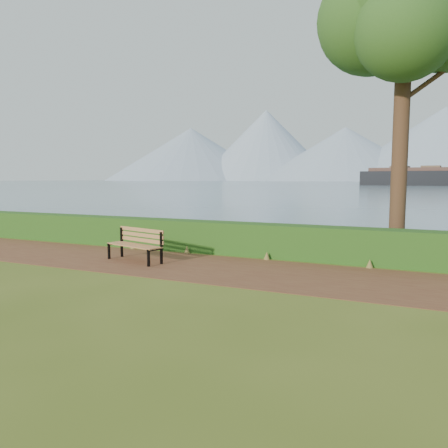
% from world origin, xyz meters
% --- Properties ---
extents(ground, '(140.00, 140.00, 0.00)m').
position_xyz_m(ground, '(0.00, 0.00, 0.00)').
color(ground, '#475819').
rests_on(ground, ground).
extents(path, '(40.00, 3.40, 0.01)m').
position_xyz_m(path, '(0.00, 0.30, 0.01)').
color(path, '#5A2E1F').
rests_on(path, ground).
extents(hedge, '(32.00, 0.85, 1.00)m').
position_xyz_m(hedge, '(0.00, 2.60, 0.50)').
color(hedge, '#1D4814').
rests_on(hedge, ground).
extents(water, '(700.00, 510.00, 0.00)m').
position_xyz_m(water, '(0.00, 260.00, 0.01)').
color(water, slate).
rests_on(water, ground).
extents(mountains, '(585.00, 190.00, 70.00)m').
position_xyz_m(mountains, '(-9.17, 406.05, 27.70)').
color(mountains, '#7E92A9').
rests_on(mountains, ground).
extents(bench, '(1.98, 1.03, 0.95)m').
position_xyz_m(bench, '(-1.76, 0.28, 0.55)').
color(bench, black).
rests_on(bench, ground).
extents(tree, '(5.06, 4.26, 9.74)m').
position_xyz_m(tree, '(5.03, 3.87, 7.24)').
color(tree, '#332115').
rests_on(tree, ground).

